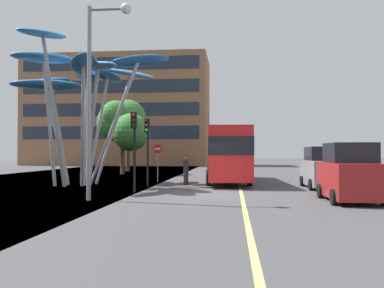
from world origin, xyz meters
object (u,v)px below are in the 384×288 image
at_px(traffic_light_kerb_near, 134,135).
at_px(street_lamp, 99,75).
at_px(red_bus, 227,152).
at_px(traffic_light_kerb_far, 147,138).
at_px(leaf_sculpture, 83,77).
at_px(car_parked_near, 350,174).
at_px(no_entry_sign, 158,157).
at_px(car_parked_mid, 323,169).
at_px(pedestrian, 186,171).

height_order(traffic_light_kerb_near, street_lamp, street_lamp).
relative_size(red_bus, traffic_light_kerb_far, 2.93).
bearing_deg(leaf_sculpture, car_parked_near, -27.21).
bearing_deg(no_entry_sign, leaf_sculpture, -146.07).
xyz_separation_m(red_bus, car_parked_near, (5.03, -10.36, -0.92)).
distance_m(car_parked_near, car_parked_mid, 6.08).
relative_size(traffic_light_kerb_near, car_parked_mid, 0.90).
relative_size(car_parked_mid, pedestrian, 2.57).
xyz_separation_m(street_lamp, pedestrian, (2.62, 8.64, -4.28)).
height_order(car_parked_mid, street_lamp, street_lamp).
height_order(car_parked_mid, pedestrian, car_parked_mid).
xyz_separation_m(traffic_light_kerb_near, street_lamp, (-0.67, -3.36, 2.30)).
relative_size(red_bus, no_entry_sign, 4.56).
relative_size(red_bus, traffic_light_kerb_near, 2.90).
bearing_deg(no_entry_sign, pedestrian, -40.13).
bearing_deg(traffic_light_kerb_far, street_lamp, -94.79).
bearing_deg(car_parked_near, pedestrian, 133.10).
xyz_separation_m(leaf_sculpture, traffic_light_kerb_far, (4.13, -0.75, -3.71)).
distance_m(leaf_sculpture, street_lamp, 8.55).
height_order(traffic_light_kerb_far, car_parked_mid, traffic_light_kerb_far).
bearing_deg(street_lamp, pedestrian, 73.14).
distance_m(leaf_sculpture, car_parked_near, 16.32).
height_order(traffic_light_kerb_far, car_parked_near, traffic_light_kerb_far).
height_order(traffic_light_kerb_far, pedestrian, traffic_light_kerb_far).
distance_m(red_bus, street_lamp, 12.49).
xyz_separation_m(traffic_light_kerb_near, car_parked_near, (9.46, -2.75, -1.75)).
bearing_deg(car_parked_near, red_bus, 115.92).
bearing_deg(street_lamp, car_parked_mid, 32.75).
bearing_deg(street_lamp, car_parked_near, 3.45).
bearing_deg(car_parked_mid, street_lamp, -147.25).
bearing_deg(traffic_light_kerb_far, pedestrian, 40.45).
distance_m(red_bus, pedestrian, 3.59).
bearing_deg(red_bus, leaf_sculpture, -158.99).
relative_size(traffic_light_kerb_near, traffic_light_kerb_far, 1.01).
bearing_deg(no_entry_sign, traffic_light_kerb_far, -89.24).
relative_size(traffic_light_kerb_near, pedestrian, 2.32).
xyz_separation_m(car_parked_near, pedestrian, (-7.51, 8.03, -0.24)).
bearing_deg(pedestrian, leaf_sculpture, -170.88).
xyz_separation_m(red_bus, traffic_light_kerb_far, (-4.52, -4.07, 0.81)).
bearing_deg(car_parked_near, street_lamp, -176.55).
bearing_deg(traffic_light_kerb_near, no_entry_sign, 91.10).
distance_m(car_parked_near, no_entry_sign, 13.72).
distance_m(leaf_sculpture, traffic_light_kerb_far, 5.61).
relative_size(car_parked_mid, street_lamp, 0.54).
distance_m(traffic_light_kerb_far, street_lamp, 7.30).
height_order(red_bus, traffic_light_kerb_near, traffic_light_kerb_near).
relative_size(traffic_light_kerb_far, street_lamp, 0.48).
bearing_deg(street_lamp, no_entry_sign, 87.07).
bearing_deg(car_parked_near, traffic_light_kerb_far, 146.64).
bearing_deg(leaf_sculpture, traffic_light_kerb_far, -10.25).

